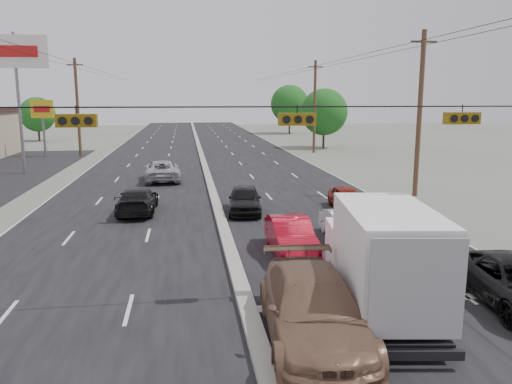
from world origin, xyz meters
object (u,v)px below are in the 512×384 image
tree_left_far (37,114)px  queue_car_a (245,200)px  oncoming_near (138,200)px  oncoming_far (162,171)px  tree_right_mid (324,112)px  utility_pole_left_c (78,107)px  box_truck (381,257)px  pole_sign_far (42,114)px  utility_pole_right_b (420,113)px  queue_car_b (345,226)px  tree_right_far (290,104)px  red_sedan (291,236)px  queue_car_d (396,220)px  pole_sign_billboard (15,60)px  utility_pole_right_c (315,106)px  tan_sedan (313,310)px  queue_car_e (346,198)px

tree_left_far → queue_car_a: 53.64m
oncoming_near → oncoming_far: size_ratio=0.87×
oncoming_far → tree_right_mid: bearing=-133.4°
utility_pole_left_c → box_truck: utility_pole_left_c is taller
tree_left_far → oncoming_far: size_ratio=1.13×
queue_car_a → pole_sign_far: bearing=127.8°
utility_pole_right_b → queue_car_b: bearing=-130.0°
box_truck → queue_car_b: (1.32, 7.21, -1.02)m
tree_right_far → red_sedan: (-13.66, -65.49, -4.25)m
queue_car_b → queue_car_d: (2.35, 0.09, 0.14)m
tree_right_far → queue_car_d: bearing=-97.7°
utility_pole_left_c → utility_pole_right_b: 35.36m
queue_car_a → queue_car_d: (6.00, -5.60, 0.04)m
utility_pole_right_b → oncoming_far: size_ratio=1.85×
utility_pole_right_b → queue_car_b: (-7.45, -8.86, -4.50)m
red_sedan → oncoming_far: bearing=108.0°
utility_pole_left_c → pole_sign_billboard: size_ratio=0.91×
utility_pole_right_b → red_sedan: size_ratio=2.32×
utility_pole_left_c → tree_right_mid: 27.96m
red_sedan → utility_pole_right_c: bearing=74.9°
tan_sedan → oncoming_near: bearing=114.7°
red_sedan → queue_car_d: bearing=19.5°
utility_pole_right_b → tree_right_far: 55.11m
utility_pole_right_b → queue_car_e: bearing=-150.1°
utility_pole_right_c → utility_pole_left_c: bearing=180.0°
pole_sign_billboard → box_truck: bearing=-57.9°
queue_car_a → utility_pole_left_c: bearing=122.4°
utility_pole_right_c → tree_right_mid: bearing=63.4°
tree_right_mid → pole_sign_far: bearing=-170.8°
utility_pole_right_b → tree_left_far: utility_pole_right_b is taller
tree_right_mid → queue_car_a: 36.04m
utility_pole_left_c → queue_car_a: utility_pole_left_c is taller
utility_pole_left_c → tan_sedan: bearing=-71.9°
utility_pole_right_c → pole_sign_far: 28.51m
tree_left_far → tree_right_far: bearing=14.7°
pole_sign_far → queue_car_d: size_ratio=1.15×
tree_right_far → tan_sedan: bearing=-101.4°
utility_pole_left_c → pole_sign_far: (-3.50, -0.00, -0.70)m
tree_left_far → queue_car_a: bearing=-64.1°
box_truck → red_sedan: size_ratio=1.51×
pole_sign_billboard → box_truck: pole_sign_billboard is taller
utility_pole_right_b → queue_car_a: size_ratio=2.38×
utility_pole_right_b → utility_pole_right_c: 25.00m
utility_pole_right_b → red_sedan: (-10.16, -10.49, -4.40)m
queue_car_e → tree_left_far: bearing=124.2°
tree_right_mid → queue_car_e: bearing=-103.6°
utility_pole_right_b → pole_sign_far: 37.92m
utility_pole_right_c → red_sedan: utility_pole_right_c is taller
queue_car_b → queue_car_e: queue_car_e is taller
pole_sign_billboard → oncoming_near: size_ratio=2.33×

